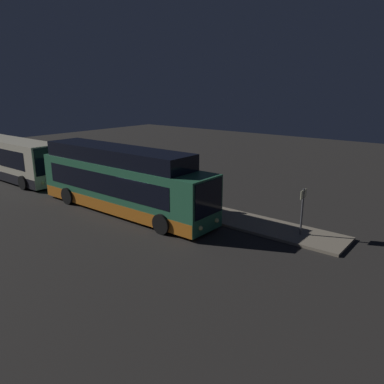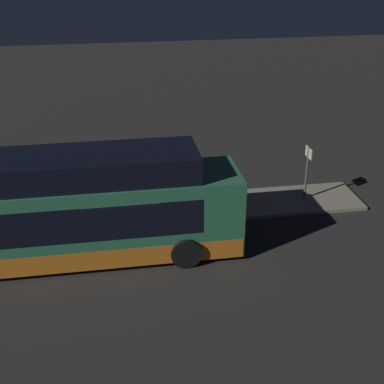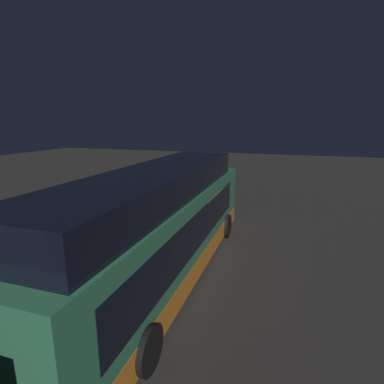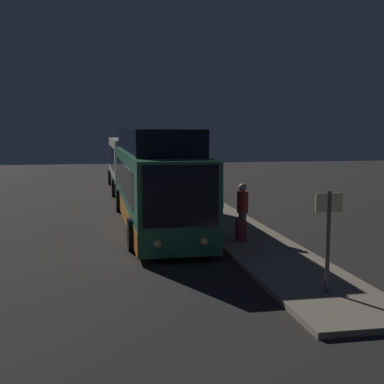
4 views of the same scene
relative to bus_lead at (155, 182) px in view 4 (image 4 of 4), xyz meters
The scene contains 8 objects.
ground 2.85m from the bus_lead, ahead, with size 80.00×80.00×0.00m, color #2B2826.
platform 3.96m from the bus_lead, 50.91° to the left, with size 20.00×2.48×0.14m.
bus_lead is the anchor object (origin of this frame).
bus_second 12.82m from the bus_lead, behind, with size 10.38×2.75×3.20m.
passenger_boarding 2.79m from the bus_lead, 45.61° to the left, with size 0.65×0.68×1.85m.
passenger_waiting 4.49m from the bus_lead, 35.73° to the left, with size 0.48×0.48×1.85m.
suitcase 4.97m from the bus_lead, 29.56° to the left, with size 0.38×0.27×0.95m.
sign_post 10.37m from the bus_lead, 15.45° to the left, with size 0.10×0.64×2.33m.
Camera 4 is at (18.80, -2.40, 3.86)m, focal length 50.00 mm.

